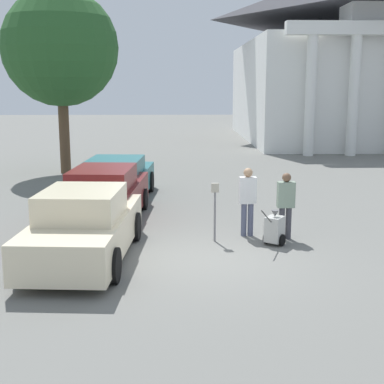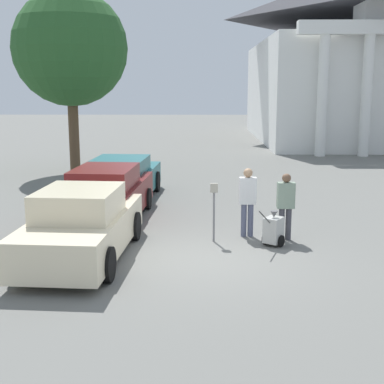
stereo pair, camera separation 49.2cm
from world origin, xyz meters
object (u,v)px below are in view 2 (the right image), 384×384
(person_supervisor, at_px, (286,203))
(parked_car_cream, at_px, (82,226))
(person_worker, at_px, (248,198))
(parking_meter, at_px, (214,201))
(parked_car_maroon, at_px, (107,197))
(church, at_px, (345,56))
(equipment_cart, at_px, (273,230))
(parked_car_teal, at_px, (122,180))

(person_supervisor, bearing_deg, parked_car_cream, 16.06)
(parked_car_cream, height_order, person_worker, person_worker)
(parking_meter, height_order, person_worker, person_worker)
(parked_car_maroon, bearing_deg, church, 65.66)
(parked_car_maroon, distance_m, equipment_cart, 4.85)
(church, bearing_deg, parked_car_maroon, -118.10)
(person_worker, distance_m, church, 26.84)
(parked_car_cream, height_order, parking_meter, parked_car_cream)
(parked_car_maroon, height_order, parking_meter, parked_car_maroon)
(person_worker, relative_size, equipment_cart, 1.74)
(person_worker, xyz_separation_m, church, (8.79, 24.91, 4.77))
(person_worker, bearing_deg, person_supervisor, 159.89)
(parked_car_teal, bearing_deg, parked_car_cream, -86.24)
(parked_car_maroon, height_order, church, church)
(parking_meter, height_order, church, church)
(parked_car_teal, height_order, parking_meter, parking_meter)
(parked_car_cream, distance_m, equipment_cart, 4.43)
(parked_car_teal, bearing_deg, person_worker, -44.95)
(parked_car_maroon, relative_size, equipment_cart, 5.33)
(parked_car_teal, distance_m, church, 24.67)
(church, bearing_deg, equipment_cart, -107.78)
(parked_car_cream, xyz_separation_m, person_supervisor, (4.66, 1.46, 0.22))
(parked_car_maroon, bearing_deg, person_supervisor, -16.38)
(parked_car_teal, bearing_deg, person_supervisor, -40.75)
(person_worker, bearing_deg, equipment_cart, 123.52)
(parking_meter, bearing_deg, parked_car_cream, -156.09)
(parked_car_cream, height_order, person_supervisor, person_supervisor)
(parking_meter, relative_size, person_worker, 0.83)
(equipment_cart, xyz_separation_m, church, (8.24, 25.69, 5.37))
(parked_car_teal, xyz_separation_m, parking_meter, (2.91, -4.75, 0.32))
(person_worker, bearing_deg, church, -111.12)
(parked_car_maroon, bearing_deg, parked_car_teal, 93.76)
(parked_car_cream, bearing_deg, parked_car_maroon, 93.77)
(person_supervisor, bearing_deg, equipment_cart, 53.06)
(parking_meter, height_order, person_supervisor, person_supervisor)
(equipment_cart, bearing_deg, parked_car_maroon, -173.11)
(parked_car_cream, bearing_deg, person_worker, 28.87)
(parking_meter, height_order, equipment_cart, parking_meter)
(person_worker, relative_size, church, 0.08)
(parking_meter, xyz_separation_m, equipment_cart, (1.40, -0.31, -0.61))
(parking_meter, bearing_deg, equipment_cart, -12.62)
(parked_car_cream, xyz_separation_m, church, (12.55, 26.67, 5.03))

